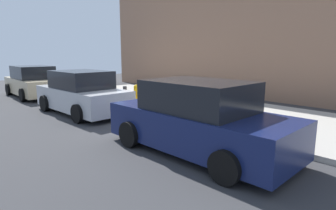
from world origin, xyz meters
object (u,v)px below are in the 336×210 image
object	(u,v)px
suitcase_red_4	(191,106)
parked_car_silver_1	(82,93)
suitcase_maroon_7	(160,100)
suitcase_navy_3	(201,108)
suitcase_olive_5	(179,102)
bollard_post	(125,94)
suitcase_black_2	(216,110)
suitcase_silver_1	(227,116)
fire_hydrant	(136,94)
suitcase_maroon_0	(246,117)
parked_car_beige_2	(33,82)
parked_car_navy_0	(198,119)
suitcase_silver_8	(150,98)
suitcase_teal_6	(169,102)

from	to	relation	value
suitcase_red_4	parked_car_silver_1	size ratio (longest dim) A/B	0.17
suitcase_maroon_7	parked_car_silver_1	world-z (taller)	parked_car_silver_1
suitcase_navy_3	suitcase_olive_5	xyz separation A→B (m)	(1.11, -0.06, 0.04)
suitcase_red_4	bollard_post	xyz separation A→B (m)	(3.72, 0.22, 0.01)
suitcase_black_2	suitcase_silver_1	bearing A→B (deg)	164.67
suitcase_olive_5	fire_hydrant	world-z (taller)	suitcase_olive_5
suitcase_maroon_0	parked_car_beige_2	world-z (taller)	parked_car_beige_2
parked_car_beige_2	parked_car_navy_0	bearing A→B (deg)	-180.00
suitcase_silver_1	parked_car_silver_1	size ratio (longest dim) A/B	0.20
suitcase_red_4	fire_hydrant	distance (m)	3.10
suitcase_maroon_0	suitcase_silver_8	bearing A→B (deg)	0.79
suitcase_red_4	parked_car_navy_0	world-z (taller)	parked_car_navy_0
suitcase_maroon_0	suitcase_teal_6	distance (m)	3.28
suitcase_silver_1	fire_hydrant	xyz separation A→B (m)	(4.73, -0.08, 0.16)
suitcase_maroon_0	parked_car_navy_0	bearing A→B (deg)	93.48
suitcase_black_2	suitcase_olive_5	world-z (taller)	suitcase_olive_5
suitcase_black_2	suitcase_maroon_7	world-z (taller)	suitcase_maroon_7
suitcase_silver_1	bollard_post	world-z (taller)	suitcase_silver_1
suitcase_navy_3	fire_hydrant	distance (m)	3.64
parked_car_beige_2	bollard_post	bearing A→B (deg)	-159.65
suitcase_silver_1	suitcase_silver_8	bearing A→B (deg)	-1.12
suitcase_maroon_7	fire_hydrant	size ratio (longest dim) A/B	1.24
suitcase_navy_3	suitcase_maroon_7	bearing A→B (deg)	-0.40
suitcase_teal_6	parked_car_navy_0	xyz separation A→B (m)	(-3.42, 2.28, 0.29)
suitcase_maroon_0	suitcase_teal_6	size ratio (longest dim) A/B	1.19
suitcase_red_4	suitcase_silver_1	bearing A→B (deg)	174.94
suitcase_silver_1	suitcase_maroon_7	size ratio (longest dim) A/B	0.85
suitcase_navy_3	suitcase_silver_8	distance (m)	2.70
parked_car_silver_1	suitcase_olive_5	bearing A→B (deg)	-142.93
suitcase_red_4	bollard_post	distance (m)	3.73
suitcase_silver_1	fire_hydrant	world-z (taller)	suitcase_silver_1
suitcase_silver_1	fire_hydrant	bearing A→B (deg)	-0.93
parked_car_silver_1	parked_car_beige_2	world-z (taller)	parked_car_silver_1
suitcase_maroon_0	suitcase_red_4	distance (m)	2.18
bollard_post	suitcase_olive_5	bearing A→B (deg)	-176.19
suitcase_maroon_0	suitcase_red_4	bearing A→B (deg)	-0.30
fire_hydrant	bollard_post	world-z (taller)	fire_hydrant
suitcase_silver_8	fire_hydrant	distance (m)	0.94
suitcase_black_2	suitcase_maroon_7	xyz separation A→B (m)	(2.68, 0.06, 0.00)
bollard_post	suitcase_silver_1	bearing A→B (deg)	-179.22
suitcase_olive_5	parked_car_beige_2	xyz separation A→B (m)	(8.73, 2.28, 0.23)
bollard_post	parked_car_silver_1	world-z (taller)	parked_car_silver_1
suitcase_black_2	suitcase_navy_3	distance (m)	0.54
suitcase_maroon_7	suitcase_olive_5	bearing A→B (deg)	-177.48
suitcase_maroon_7	bollard_post	size ratio (longest dim) A/B	1.43
suitcase_black_2	fire_hydrant	bearing A→B (deg)	1.04
suitcase_maroon_7	parked_car_navy_0	distance (m)	4.52
suitcase_silver_1	parked_car_navy_0	xyz separation A→B (m)	(-0.68, 2.14, 0.36)
fire_hydrant	suitcase_maroon_0	bearing A→B (deg)	-179.38
parked_car_silver_1	fire_hydrant	bearing A→B (deg)	-102.51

